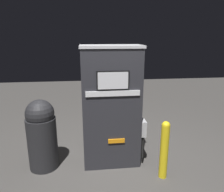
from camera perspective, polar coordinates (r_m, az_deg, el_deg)
The scene contains 4 objects.
ground_plane at distance 3.66m, azimuth 0.22°, elevation -18.53°, with size 14.00×14.00×0.00m, color #423F3D.
gas_pump at distance 3.43m, azimuth -0.17°, elevation -2.97°, with size 1.00×0.50×1.92m.
safety_bollard at distance 3.34m, azimuth 13.50°, elevation -13.21°, with size 0.12×0.12×0.89m.
trash_bin at distance 3.61m, azimuth -17.88°, elevation -9.41°, with size 0.46×0.46×1.13m.
Camera 1 is at (-0.36, -3.00, 2.06)m, focal length 35.00 mm.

